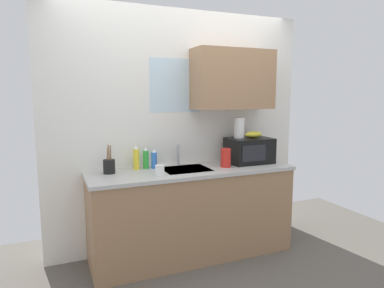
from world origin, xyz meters
TOP-DOWN VIEW (x-y plane):
  - kitchen_wall_assembly at (0.10, 0.31)m, footprint 2.82×0.42m
  - counter_unit at (-0.00, 0.00)m, footprint 2.05×0.63m
  - sink_faucet at (-0.06, 0.24)m, footprint 0.03×0.03m
  - microwave at (0.69, 0.05)m, footprint 0.46×0.35m
  - banana_bunch at (0.74, 0.05)m, footprint 0.20×0.11m
  - paper_towel_roll at (0.59, 0.10)m, footprint 0.11×0.11m
  - dish_soap_bottle_blue at (-0.34, 0.18)m, footprint 0.06×0.06m
  - dish_soap_bottle_green at (-0.42, 0.20)m, footprint 0.06×0.06m
  - dish_soap_bottle_yellow at (-0.52, 0.19)m, footprint 0.06×0.06m
  - cereal_canister at (0.35, -0.05)m, footprint 0.10×0.10m
  - mug_white at (-0.38, -0.14)m, footprint 0.08×0.08m
  - utensil_crock at (-0.79, 0.12)m, footprint 0.11×0.11m

SIDE VIEW (x-z plane):
  - counter_unit at x=0.00m, z-range 0.01..0.91m
  - mug_white at x=-0.38m, z-range 0.90..0.99m
  - utensil_crock at x=-0.79m, z-range 0.83..1.11m
  - dish_soap_bottle_blue at x=-0.34m, z-range 0.89..1.09m
  - cereal_canister at x=0.35m, z-range 0.90..1.09m
  - dish_soap_bottle_green at x=-0.42m, z-range 0.89..1.11m
  - sink_faucet at x=-0.06m, z-range 0.90..1.11m
  - dish_soap_bottle_yellow at x=-0.52m, z-range 0.89..1.13m
  - microwave at x=0.69m, z-range 0.90..1.17m
  - banana_bunch at x=0.74m, z-range 1.17..1.24m
  - paper_towel_roll at x=0.59m, z-range 1.17..1.39m
  - kitchen_wall_assembly at x=0.10m, z-range 0.11..2.61m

